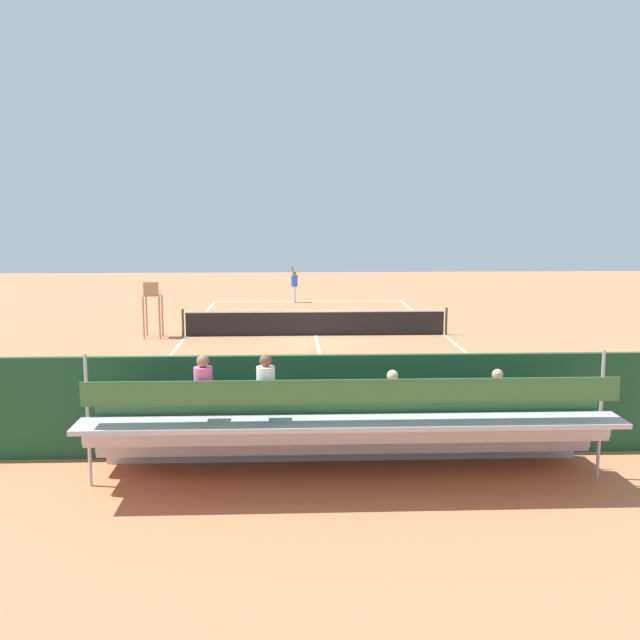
{
  "coord_description": "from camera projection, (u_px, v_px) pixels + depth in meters",
  "views": [
    {
      "loc": [
        1.02,
        27.82,
        4.73
      ],
      "look_at": [
        0.0,
        4.0,
        1.2
      ],
      "focal_mm": 40.91,
      "sensor_mm": 36.0,
      "label": 1
    }
  ],
  "objects": [
    {
      "name": "tennis_player",
      "position": [
        294.0,
        283.0,
        38.48
      ],
      "size": [
        0.43,
        0.55,
        1.93
      ],
      "color": "white",
      "rests_on": "ground"
    },
    {
      "name": "tennis_racket",
      "position": [
        276.0,
        303.0,
        38.39
      ],
      "size": [
        0.32,
        0.57,
        0.03
      ],
      "color": "black",
      "rests_on": "ground"
    },
    {
      "name": "tennis_ball_far",
      "position": [
        316.0,
        309.0,
        35.69
      ],
      "size": [
        0.07,
        0.07,
        0.07
      ],
      "primitive_type": "sphere",
      "color": "#CCDB33",
      "rests_on": "ground"
    },
    {
      "name": "ground_plane",
      "position": [
        316.0,
        335.0,
        28.23
      ],
      "size": [
        60.0,
        60.0,
        0.0
      ],
      "primitive_type": "plane",
      "color": "#CC7047"
    },
    {
      "name": "courtside_bench",
      "position": [
        488.0,
        415.0,
        15.17
      ],
      "size": [
        1.8,
        0.4,
        0.93
      ],
      "color": "#9E754C",
      "rests_on": "ground"
    },
    {
      "name": "bleacher_stand",
      "position": [
        342.0,
        428.0,
        12.94
      ],
      "size": [
        9.06,
        2.4,
        2.48
      ],
      "color": "#B2B2B7",
      "rests_on": "ground"
    },
    {
      "name": "tennis_net",
      "position": [
        316.0,
        323.0,
        28.16
      ],
      "size": [
        10.3,
        0.1,
        1.07
      ],
      "color": "black",
      "rests_on": "ground"
    },
    {
      "name": "equipment_bag",
      "position": [
        402.0,
        435.0,
        15.02
      ],
      "size": [
        0.9,
        0.36,
        0.36
      ],
      "primitive_type": "cube",
      "color": "#334C8C",
      "rests_on": "ground"
    },
    {
      "name": "court_line_markings",
      "position": [
        316.0,
        335.0,
        28.27
      ],
      "size": [
        10.1,
        22.2,
        0.01
      ],
      "color": "white",
      "rests_on": "ground"
    },
    {
      "name": "backdrop_wall",
      "position": [
        342.0,
        405.0,
        14.25
      ],
      "size": [
        18.0,
        0.16,
        2.0
      ],
      "primitive_type": "cube",
      "color": "#1E4C2D",
      "rests_on": "ground"
    },
    {
      "name": "umpire_chair",
      "position": [
        152.0,
        303.0,
        27.57
      ],
      "size": [
        0.67,
        0.67,
        2.14
      ],
      "color": "#A88456",
      "rests_on": "ground"
    },
    {
      "name": "tennis_ball_near",
      "position": [
        313.0,
        308.0,
        36.09
      ],
      "size": [
        0.07,
        0.07,
        0.07
      ],
      "primitive_type": "sphere",
      "color": "#CCDB33",
      "rests_on": "ground"
    }
  ]
}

